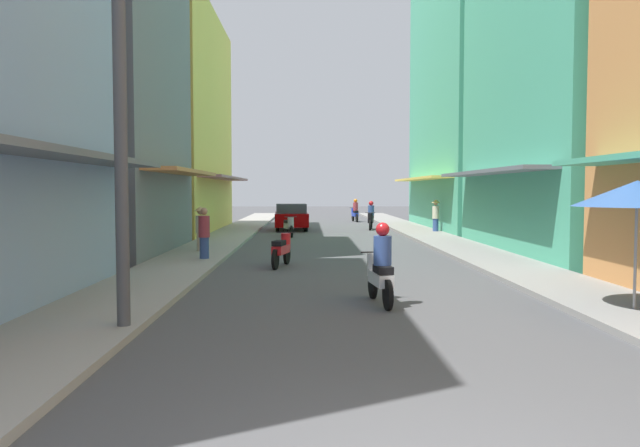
# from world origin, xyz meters

# --- Properties ---
(ground_plane) EXTENTS (112.77, 112.77, 0.00)m
(ground_plane) POSITION_xyz_m (0.00, 21.63, 0.00)
(ground_plane) COLOR #4C4C4F
(sidewalk_left) EXTENTS (2.15, 59.26, 0.12)m
(sidewalk_left) POSITION_xyz_m (-4.65, 21.63, 0.06)
(sidewalk_left) COLOR #9E9991
(sidewalk_left) RESTS_ON ground
(sidewalk_right) EXTENTS (2.15, 59.26, 0.12)m
(sidewalk_right) POSITION_xyz_m (4.65, 21.63, 0.06)
(sidewalk_right) COLOR gray
(sidewalk_right) RESTS_ON ground
(building_left_mid) EXTENTS (7.05, 8.26, 13.64)m
(building_left_mid) POSITION_xyz_m (-8.72, 17.01, 6.82)
(building_left_mid) COLOR slate
(building_left_mid) RESTS_ON ground
(building_left_far) EXTENTS (7.05, 12.89, 11.29)m
(building_left_far) POSITION_xyz_m (-8.72, 28.17, 5.64)
(building_left_far) COLOR #EFD159
(building_left_far) RESTS_ON ground
(building_right_mid) EXTENTS (7.05, 11.15, 15.97)m
(building_right_mid) POSITION_xyz_m (8.72, 17.17, 7.98)
(building_right_mid) COLOR #4CB28C
(building_right_mid) RESTS_ON ground
(building_right_far) EXTENTS (7.05, 13.37, 17.04)m
(building_right_far) POSITION_xyz_m (8.72, 30.23, 8.51)
(building_right_far) COLOR #4CB28C
(building_right_far) RESTS_ON ground
(motorbike_blue) EXTENTS (0.56, 1.80, 1.58)m
(motorbike_blue) POSITION_xyz_m (2.24, 38.38, 0.70)
(motorbike_blue) COLOR black
(motorbike_blue) RESTS_ON ground
(motorbike_silver) EXTENTS (0.64, 1.78, 0.96)m
(motorbike_silver) POSITION_xyz_m (-1.89, 24.68, 0.50)
(motorbike_silver) COLOR black
(motorbike_silver) RESTS_ON ground
(motorbike_black) EXTENTS (0.58, 1.80, 1.58)m
(motorbike_black) POSITION_xyz_m (2.47, 29.90, 0.70)
(motorbike_black) COLOR black
(motorbike_black) RESTS_ON ground
(motorbike_white) EXTENTS (0.55, 1.81, 1.58)m
(motorbike_white) POSITION_xyz_m (0.37, 7.54, 0.70)
(motorbike_white) COLOR black
(motorbike_white) RESTS_ON ground
(motorbike_red) EXTENTS (0.64, 1.78, 0.96)m
(motorbike_red) POSITION_xyz_m (-1.76, 13.44, 0.50)
(motorbike_red) COLOR black
(motorbike_red) RESTS_ON ground
(parked_car) EXTENTS (1.93, 4.17, 1.45)m
(parked_car) POSITION_xyz_m (-1.91, 29.56, 0.74)
(parked_car) COLOR #8C0000
(parked_car) RESTS_ON ground
(pedestrian_crossing) EXTENTS (0.44, 0.44, 1.70)m
(pedestrian_crossing) POSITION_xyz_m (5.39, 26.71, 0.96)
(pedestrian_crossing) COLOR #334C8C
(pedestrian_crossing) RESTS_ON ground
(pedestrian_far) EXTENTS (0.34, 0.34, 1.66)m
(pedestrian_far) POSITION_xyz_m (-4.14, 14.50, 0.83)
(pedestrian_far) COLOR #334C8C
(pedestrian_far) RESTS_ON ground
(pedestrian_midway) EXTENTS (0.44, 0.44, 1.64)m
(pedestrian_midway) POSITION_xyz_m (-4.66, 16.97, 0.92)
(pedestrian_midway) COLOR beige
(pedestrian_midway) RESTS_ON ground
(vendor_umbrella) EXTENTS (2.16, 2.16, 2.35)m
(vendor_umbrella) POSITION_xyz_m (4.67, 6.40, 2.12)
(vendor_umbrella) COLOR #99999E
(vendor_umbrella) RESTS_ON ground
(utility_pole) EXTENTS (0.20, 1.20, 7.57)m
(utility_pole) POSITION_xyz_m (-3.83, 5.23, 3.86)
(utility_pole) COLOR #4C4C4F
(utility_pole) RESTS_ON ground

